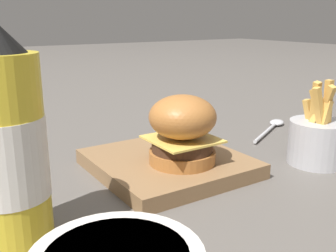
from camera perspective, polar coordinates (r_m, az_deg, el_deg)
The scene contains 7 objects.
ground_plane at distance 0.60m, azimuth -3.06°, elevation -7.55°, with size 6.00×6.00×0.00m, color #5B5651.
serving_board at distance 0.62m, azimuth 0.00°, elevation -5.45°, with size 0.23×0.22×0.02m.
burger at distance 0.58m, azimuth 2.11°, elevation -0.44°, with size 0.10×0.10×0.10m.
ketchup_bottle at distance 0.43m, azimuth -22.46°, elevation -3.03°, with size 0.08×0.08×0.23m.
fries_basket at distance 0.69m, azimuth 20.92°, elevation -1.89°, with size 0.09×0.09×0.14m.
spoon at distance 0.89m, azimuth 15.05°, elevation 0.08°, with size 0.10×0.17×0.01m.
ketchup_puddle at distance 0.87m, azimuth 0.80°, elevation -0.13°, with size 0.06×0.06×0.00m.
Camera 1 is at (0.48, -0.27, 0.23)m, focal length 42.00 mm.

